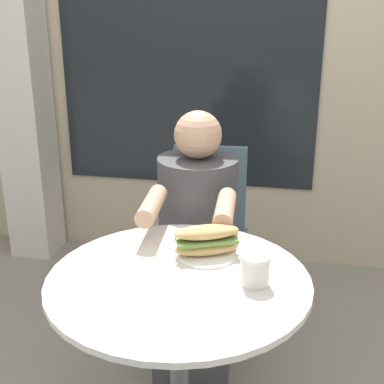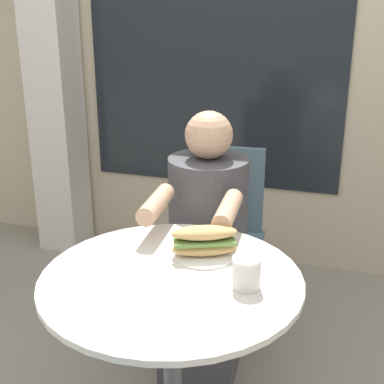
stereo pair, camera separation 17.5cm
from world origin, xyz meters
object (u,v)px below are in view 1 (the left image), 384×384
Objects in this scene: cafe_table at (179,330)px; seated_diner at (196,261)px; sandwich_on_plate at (207,242)px; diner_chair at (208,221)px; drink_cup at (255,270)px.

seated_diner reaches higher than cafe_table.
diner_chair is at bearing 98.90° from sandwich_on_plate.
diner_chair is 1.00m from drink_cup.
seated_diner is at bearing 116.22° from drink_cup.
cafe_table is at bearing 91.33° from seated_diner.
sandwich_on_plate is 0.23m from drink_cup.
seated_diner reaches higher than sandwich_on_plate.
diner_chair is at bearing 107.56° from drink_cup.
seated_diner reaches higher than drink_cup.
diner_chair is 0.78× the size of seated_diner.
drink_cup is (0.29, -0.92, 0.26)m from diner_chair.
seated_diner is at bearing 104.83° from sandwich_on_plate.
sandwich_on_plate is at bearing 69.29° from cafe_table.
seated_diner is 0.71m from drink_cup.
diner_chair is 9.13× the size of drink_cup.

